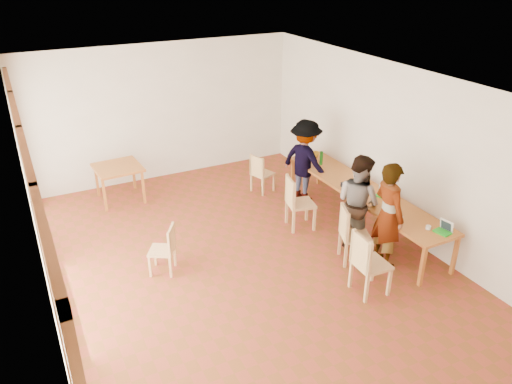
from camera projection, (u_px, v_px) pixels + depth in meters
ground at (242, 260)px, 8.41m from camera, size 8.00×8.00×0.00m
wall_back at (163, 112)px, 10.96m from camera, size 6.00×0.10×3.00m
wall_front at (429, 340)px, 4.55m from camera, size 6.00×0.10×3.00m
wall_right at (391, 148)px, 8.98m from camera, size 0.10×8.00×3.00m
window_wall at (37, 221)px, 6.55m from camera, size 0.10×8.00×3.00m
ceiling at (239, 82)px, 7.09m from camera, size 6.00×8.00×0.04m
communal_table at (363, 192)px, 9.16m from camera, size 0.80×4.00×0.75m
side_table at (118, 170)px, 10.17m from camera, size 0.90×0.90×0.75m
chair_near at (366, 258)px, 7.33m from camera, size 0.50×0.50×0.55m
chair_mid at (350, 229)px, 8.13m from camera, size 0.60×0.60×0.53m
chair_far at (295, 198)px, 9.14m from camera, size 0.56×0.56×0.54m
chair_empty at (260, 170)px, 10.54m from camera, size 0.50×0.50×0.45m
chair_spare at (167, 245)px, 7.89m from camera, size 0.53×0.53×0.44m
person_near at (388, 215)px, 7.96m from camera, size 0.47×0.68×1.80m
person_mid at (358, 202)px, 8.45m from camera, size 0.77×0.92×1.71m
person_far at (305, 161)px, 10.11m from camera, size 0.95×1.25×1.72m
laptop_near at (444, 229)px, 7.74m from camera, size 0.24×0.27×0.20m
laptop_mid at (383, 193)px, 8.90m from camera, size 0.26×0.27×0.18m
laptop_far at (355, 181)px, 9.35m from camera, size 0.22×0.25×0.19m
yellow_mug at (316, 154)px, 10.59m from camera, size 0.18×0.18×0.11m
green_bottle at (321, 158)px, 10.17m from camera, size 0.07×0.07×0.28m
clear_glass at (401, 219)px, 8.05m from camera, size 0.07×0.07×0.09m
condiment_cup at (428, 227)px, 7.84m from camera, size 0.08×0.08×0.06m
pink_phone at (390, 196)px, 8.90m from camera, size 0.05×0.10×0.01m
black_pouch at (348, 186)px, 9.17m from camera, size 0.16×0.26×0.09m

